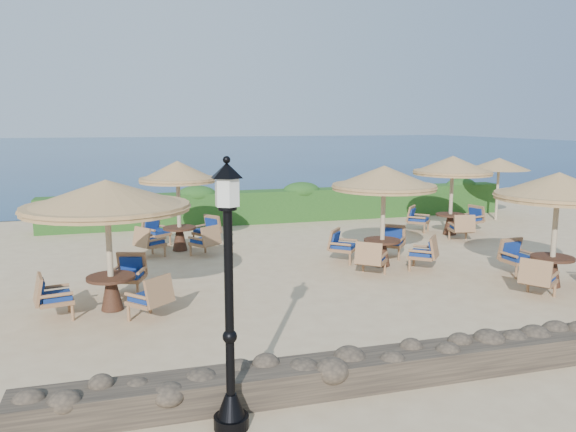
{
  "coord_description": "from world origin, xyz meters",
  "views": [
    {
      "loc": [
        -5.91,
        -13.21,
        3.77
      ],
      "look_at": [
        -1.85,
        0.89,
        1.3
      ],
      "focal_mm": 35.0,
      "sensor_mm": 36.0,
      "label": 1
    }
  ],
  "objects_px": {
    "lamp_post": "(229,309)",
    "cafe_set_4": "(452,180)",
    "cafe_set_3": "(178,196)",
    "extra_parasol": "(499,164)",
    "cafe_set_0": "(107,212)",
    "cafe_set_2": "(557,205)",
    "cafe_set_1": "(383,198)"
  },
  "relations": [
    {
      "from": "extra_parasol",
      "to": "cafe_set_2",
      "type": "height_order",
      "value": "cafe_set_2"
    },
    {
      "from": "cafe_set_0",
      "to": "cafe_set_2",
      "type": "relative_size",
      "value": 1.16
    },
    {
      "from": "cafe_set_1",
      "to": "cafe_set_3",
      "type": "bearing_deg",
      "value": 146.58
    },
    {
      "from": "cafe_set_3",
      "to": "cafe_set_4",
      "type": "height_order",
      "value": "same"
    },
    {
      "from": "extra_parasol",
      "to": "cafe_set_0",
      "type": "bearing_deg",
      "value": -153.83
    },
    {
      "from": "cafe_set_2",
      "to": "cafe_set_1",
      "type": "bearing_deg",
      "value": 136.19
    },
    {
      "from": "lamp_post",
      "to": "cafe_set_4",
      "type": "distance_m",
      "value": 13.62
    },
    {
      "from": "cafe_set_0",
      "to": "cafe_set_2",
      "type": "bearing_deg",
      "value": -6.41
    },
    {
      "from": "cafe_set_2",
      "to": "cafe_set_4",
      "type": "distance_m",
      "value": 6.08
    },
    {
      "from": "lamp_post",
      "to": "cafe_set_2",
      "type": "bearing_deg",
      "value": 25.8
    },
    {
      "from": "cafe_set_2",
      "to": "cafe_set_4",
      "type": "xyz_separation_m",
      "value": [
        1.07,
        5.99,
        -0.04
      ]
    },
    {
      "from": "cafe_set_0",
      "to": "extra_parasol",
      "type": "bearing_deg",
      "value": 26.17
    },
    {
      "from": "cafe_set_4",
      "to": "lamp_post",
      "type": "bearing_deg",
      "value": -133.01
    },
    {
      "from": "lamp_post",
      "to": "cafe_set_3",
      "type": "distance_m",
      "value": 10.07
    },
    {
      "from": "lamp_post",
      "to": "cafe_set_1",
      "type": "distance_m",
      "value": 8.6
    },
    {
      "from": "cafe_set_0",
      "to": "lamp_post",
      "type": "bearing_deg",
      "value": -73.31
    },
    {
      "from": "lamp_post",
      "to": "extra_parasol",
      "type": "distance_m",
      "value": 17.41
    },
    {
      "from": "extra_parasol",
      "to": "cafe_set_3",
      "type": "height_order",
      "value": "cafe_set_3"
    },
    {
      "from": "extra_parasol",
      "to": "cafe_set_1",
      "type": "height_order",
      "value": "cafe_set_1"
    },
    {
      "from": "cafe_set_0",
      "to": "cafe_set_1",
      "type": "height_order",
      "value": "same"
    },
    {
      "from": "cafe_set_3",
      "to": "cafe_set_2",
      "type": "bearing_deg",
      "value": -37.64
    },
    {
      "from": "extra_parasol",
      "to": "cafe_set_1",
      "type": "bearing_deg",
      "value": -144.57
    },
    {
      "from": "cafe_set_2",
      "to": "cafe_set_4",
      "type": "height_order",
      "value": "same"
    },
    {
      "from": "extra_parasol",
      "to": "cafe_set_4",
      "type": "distance_m",
      "value": 3.91
    },
    {
      "from": "extra_parasol",
      "to": "cafe_set_2",
      "type": "relative_size",
      "value": 0.85
    },
    {
      "from": "cafe_set_1",
      "to": "cafe_set_0",
      "type": "bearing_deg",
      "value": -165.74
    },
    {
      "from": "cafe_set_1",
      "to": "cafe_set_4",
      "type": "distance_m",
      "value": 5.11
    },
    {
      "from": "cafe_set_0",
      "to": "cafe_set_3",
      "type": "xyz_separation_m",
      "value": [
        1.82,
        5.01,
        -0.36
      ]
    },
    {
      "from": "lamp_post",
      "to": "cafe_set_4",
      "type": "bearing_deg",
      "value": 46.99
    },
    {
      "from": "cafe_set_3",
      "to": "extra_parasol",
      "type": "bearing_deg",
      "value": 8.92
    },
    {
      "from": "extra_parasol",
      "to": "cafe_set_0",
      "type": "distance_m",
      "value": 15.73
    },
    {
      "from": "lamp_post",
      "to": "extra_parasol",
      "type": "height_order",
      "value": "lamp_post"
    }
  ]
}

